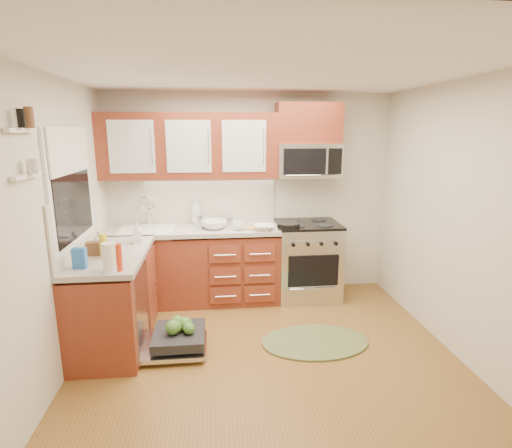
{
  "coord_description": "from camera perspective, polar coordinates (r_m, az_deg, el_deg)",
  "views": [
    {
      "loc": [
        -0.47,
        -3.21,
        2.05
      ],
      "look_at": [
        -0.02,
        0.85,
        1.09
      ],
      "focal_mm": 28.0,
      "sensor_mm": 36.0,
      "label": 1
    }
  ],
  "objects": [
    {
      "name": "sink",
      "position": [
        4.86,
        -15.28,
        -2.18
      ],
      "size": [
        0.62,
        0.5,
        0.26
      ],
      "primitive_type": null,
      "color": "white",
      "rests_on": "ground"
    },
    {
      "name": "backsplash_back",
      "position": [
        5.03,
        -9.09,
        3.41
      ],
      "size": [
        2.05,
        0.02,
        0.57
      ],
      "primitive_type": "cube",
      "color": "#B9B7A6",
      "rests_on": "ground"
    },
    {
      "name": "microwave",
      "position": [
        4.91,
        7.4,
        9.0
      ],
      "size": [
        0.76,
        0.38,
        0.4
      ],
      "primitive_type": null,
      "color": "silver",
      "rests_on": "ground"
    },
    {
      "name": "window",
      "position": [
        3.96,
        -24.95,
        4.72
      ],
      "size": [
        0.03,
        1.05,
        1.05
      ],
      "primitive_type": null,
      "color": "white",
      "rests_on": "ground"
    },
    {
      "name": "cabinet_over_mw",
      "position": [
        4.92,
        7.48,
        14.08
      ],
      "size": [
        0.76,
        0.35,
        0.47
      ],
      "primitive_type": "cube",
      "color": "#5B2214",
      "rests_on": "ground"
    },
    {
      "name": "wall_back",
      "position": [
        5.05,
        -0.83,
        4.08
      ],
      "size": [
        3.5,
        0.04,
        2.5
      ],
      "primitive_type": "cube",
      "color": "beige",
      "rests_on": "ground"
    },
    {
      "name": "soap_bottle_b",
      "position": [
        4.26,
        -16.64,
        -1.26
      ],
      "size": [
        0.11,
        0.11,
        0.2
      ],
      "primitive_type": "imported",
      "rotation": [
        0.0,
        0.0,
        0.18
      ],
      "color": "#999999",
      "rests_on": "countertop_left"
    },
    {
      "name": "dishwasher",
      "position": [
        4.04,
        -11.47,
        -15.97
      ],
      "size": [
        0.7,
        0.6,
        0.2
      ],
      "primitive_type": null,
      "color": "silver",
      "rests_on": "ground"
    },
    {
      "name": "window_blind",
      "position": [
        3.92,
        -25.07,
        9.51
      ],
      "size": [
        0.02,
        0.96,
        0.4
      ],
      "primitive_type": "cube",
      "color": "white",
      "rests_on": "ground"
    },
    {
      "name": "skillet",
      "position": [
        4.67,
        4.65,
        -0.15
      ],
      "size": [
        0.36,
        0.36,
        0.05
      ],
      "primitive_type": "cylinder",
      "rotation": [
        0.0,
        0.0,
        0.42
      ],
      "color": "black",
      "rests_on": "range"
    },
    {
      "name": "shelf_upper",
      "position": [
        3.13,
        -30.53,
        11.45
      ],
      "size": [
        0.04,
        0.4,
        0.03
      ],
      "primitive_type": "cube",
      "color": "white",
      "rests_on": "ground"
    },
    {
      "name": "base_cabinet_left",
      "position": [
        4.19,
        -19.59,
        -10.41
      ],
      "size": [
        0.6,
        1.25,
        0.85
      ],
      "primitive_type": "cube",
      "color": "#5B2214",
      "rests_on": "ground"
    },
    {
      "name": "red_bottle",
      "position": [
        3.46,
        -19.09,
        -4.52
      ],
      "size": [
        0.07,
        0.07,
        0.23
      ],
      "primitive_type": "cylinder",
      "rotation": [
        0.0,
        0.0,
        0.26
      ],
      "color": "red",
      "rests_on": "countertop_left"
    },
    {
      "name": "base_cabinet_back",
      "position": [
        4.94,
        -8.91,
        -6.16
      ],
      "size": [
        2.05,
        0.6,
        0.85
      ],
      "primitive_type": "cube",
      "color": "#5B2214",
      "rests_on": "ground"
    },
    {
      "name": "upper_cabinets",
      "position": [
        4.8,
        -9.47,
        10.93
      ],
      "size": [
        2.05,
        0.35,
        0.75
      ],
      "primitive_type": null,
      "color": "#5B2214",
      "rests_on": "ground"
    },
    {
      "name": "range",
      "position": [
        5.03,
        7.3,
        -5.15
      ],
      "size": [
        0.76,
        0.64,
        0.95
      ],
      "primitive_type": null,
      "color": "silver",
      "rests_on": "ground"
    },
    {
      "name": "floor",
      "position": [
        3.84,
        1.83,
        -19.08
      ],
      "size": [
        3.5,
        3.5,
        0.0
      ],
      "primitive_type": "plane",
      "color": "brown",
      "rests_on": "ground"
    },
    {
      "name": "backsplash_left",
      "position": [
        4.04,
        -24.38,
        0.0
      ],
      "size": [
        0.02,
        1.25,
        0.57
      ],
      "primitive_type": "cube",
      "color": "#B9B7A6",
      "rests_on": "ground"
    },
    {
      "name": "stock_pot",
      "position": [
        4.88,
        -4.36,
        0.48
      ],
      "size": [
        0.2,
        0.2,
        0.11
      ],
      "primitive_type": "cylinder",
      "rotation": [
        0.0,
        0.0,
        0.16
      ],
      "color": "silver",
      "rests_on": "countertop_back"
    },
    {
      "name": "countertop_back",
      "position": [
        4.8,
        -9.12,
        -0.83
      ],
      "size": [
        2.07,
        0.64,
        0.05
      ],
      "primitive_type": "cube",
      "color": "#B6AFA6",
      "rests_on": "base_cabinet_back"
    },
    {
      "name": "ceiling",
      "position": [
        3.28,
        2.17,
        21.1
      ],
      "size": [
        3.5,
        3.5,
        0.0
      ],
      "primitive_type": "plane",
      "rotation": [
        3.14,
        0.0,
        0.0
      ],
      "color": "white",
      "rests_on": "ground"
    },
    {
      "name": "paper_towel_roll",
      "position": [
        3.45,
        -20.21,
        -4.51
      ],
      "size": [
        0.12,
        0.12,
        0.24
      ],
      "primitive_type": "cylinder",
      "rotation": [
        0.0,
        0.0,
        0.12
      ],
      "color": "white",
      "rests_on": "countertop_left"
    },
    {
      "name": "cutting_board",
      "position": [
        4.67,
        0.28,
        -0.62
      ],
      "size": [
        0.33,
        0.27,
        0.02
      ],
      "primitive_type": "cube",
      "rotation": [
        0.0,
        0.0,
        -0.36
      ],
      "color": "tan",
      "rests_on": "countertop_back"
    },
    {
      "name": "wall_front",
      "position": [
        1.73,
        10.48,
        -14.49
      ],
      "size": [
        3.5,
        0.04,
        2.5
      ],
      "primitive_type": "cube",
      "color": "beige",
      "rests_on": "ground"
    },
    {
      "name": "wall_left",
      "position": [
        3.55,
        -27.23,
        -1.29
      ],
      "size": [
        0.04,
        3.5,
        2.5
      ],
      "primitive_type": "cube",
      "color": "beige",
      "rests_on": "ground"
    },
    {
      "name": "countertop_left",
      "position": [
        4.03,
        -19.97,
        -4.19
      ],
      "size": [
        0.64,
        1.27,
        0.05
      ],
      "primitive_type": "cube",
      "color": "#B6AFA6",
      "rests_on": "base_cabinet_left"
    },
    {
      "name": "blue_carton",
      "position": [
        3.65,
        -23.9,
        -4.49
      ],
      "size": [
        0.11,
        0.07,
        0.17
      ],
      "primitive_type": "cube",
      "rotation": [
        0.0,
        0.0,
        -0.06
      ],
      "color": "#255FB0",
      "rests_on": "countertop_left"
    },
    {
      "name": "wooden_box",
      "position": [
        3.99,
        -22.2,
        -3.24
      ],
      "size": [
        0.13,
        0.09,
        0.12
      ],
      "primitive_type": "cube",
      "rotation": [
        0.0,
        0.0,
        0.05
      ],
      "color": "brown",
      "rests_on": "countertop_left"
    },
    {
      "name": "bowl_b",
      "position": [
        4.71,
        -6.04,
        -0.09
      ],
      "size": [
        0.34,
        0.34,
        0.1
      ],
      "primitive_type": "imported",
      "rotation": [
        0.0,
        0.0,
        0.1
      ],
      "color": "#999999",
      "rests_on": "countertop_back"
    },
    {
      "name": "soap_bottle_a",
      "position": [
        4.99,
        -8.61,
        1.94
      ],
      "size": [
        0.13,
        0.13,
        0.33
      ],
      "primitive_type": "imported",
      "rotation": [
        0.0,
        0.0,
        0.01
      ],
      "color": "#999999",
      "rests_on": "countertop_back"
    },
    {
      "name": "canister",
      "position": [
        4.74,
        -7.9,
        0.33
      ],
      "size": [
        0.13,
        0.13,
        0.16
      ],
      "primitive_type": "cylinder",
      "rotation": [
        0.0,
        0.0,
        0.32
      ],
      "color": "silver",
      "rests_on": "countertop_back"
    },
    {
      "name": "rug",
      "position": [
        4.16,
        8.42,
        -16.31
      ],
      "size": [
        1.19,
        0.91,
        0.02
      ],
      "primitive_type": null,
      "rotation": [
        0.0,
        0.0,
        0.22
      ],
      "color": "#5A6A3D",
      "rests_on": "ground"
    },
    {
      "name": "soap_bottle_c",
      "position": [
        4.23,
        -21.44,
        -2.0
      ],
      "size": [
        0.16,
        0.16,
        0.17
      ],
      "primitive_type": "imported",
      "rotation": [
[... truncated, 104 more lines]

